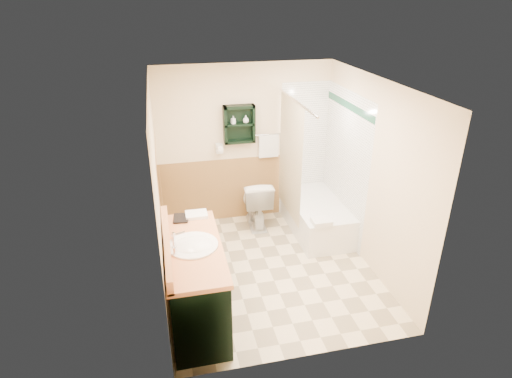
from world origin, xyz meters
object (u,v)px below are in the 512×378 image
object	(u,v)px
hair_dryer	(219,148)
soap_bottle_a	(233,122)
soap_bottle_b	(246,120)
vanity	(196,283)
bathtub	(315,215)
vanity_book	(173,211)
wall_shelf	(239,124)
toilet	(256,202)

from	to	relation	value
hair_dryer	soap_bottle_a	xyz separation A→B (m)	(0.21, -0.03, 0.39)
soap_bottle_a	soap_bottle_b	bearing A→B (deg)	0.00
vanity	soap_bottle_a	distance (m)	2.51
bathtub	soap_bottle_a	size ratio (longest dim) A/B	13.03
hair_dryer	vanity_book	world-z (taller)	hair_dryer
vanity	soap_bottle_a	size ratio (longest dim) A/B	12.68
soap_bottle_b	vanity_book	bearing A→B (deg)	-127.91
wall_shelf	vanity_book	size ratio (longest dim) A/B	2.41
wall_shelf	vanity	distance (m)	2.53
vanity	bathtub	distance (m)	2.47
wall_shelf	bathtub	distance (m)	1.76
hair_dryer	soap_bottle_a	distance (m)	0.45
vanity	vanity_book	size ratio (longest dim) A/B	6.40
hair_dryer	toilet	size ratio (longest dim) A/B	0.31
hair_dryer	vanity	bearing A→B (deg)	-105.67
wall_shelf	soap_bottle_b	distance (m)	0.11
hair_dryer	wall_shelf	bearing A→B (deg)	-4.76
toilet	soap_bottle_b	bearing A→B (deg)	-61.36
vanity	wall_shelf	bearing A→B (deg)	66.88
toilet	soap_bottle_a	world-z (taller)	soap_bottle_a
hair_dryer	vanity	xyz separation A→B (m)	(-0.59, -2.12, -0.74)
bathtub	toilet	bearing A→B (deg)	157.56
hair_dryer	vanity_book	size ratio (longest dim) A/B	1.05
toilet	soap_bottle_a	distance (m)	1.27
wall_shelf	vanity_book	distance (m)	1.90
vanity	soap_bottle_a	bearing A→B (deg)	68.87
bathtub	soap_bottle_b	bearing A→B (deg)	149.44
vanity	soap_bottle_b	bearing A→B (deg)	64.64
hair_dryer	soap_bottle_b	xyz separation A→B (m)	(0.40, -0.03, 0.41)
hair_dryer	vanity	size ratio (longest dim) A/B	0.16
wall_shelf	toilet	distance (m)	1.21
toilet	vanity_book	bearing A→B (deg)	48.30
hair_dryer	bathtub	world-z (taller)	hair_dryer
bathtub	soap_bottle_b	xyz separation A→B (m)	(-0.93, 0.55, 1.37)
wall_shelf	vanity	world-z (taller)	wall_shelf
hair_dryer	toilet	world-z (taller)	hair_dryer
bathtub	vanity_book	size ratio (longest dim) A/B	6.58
soap_bottle_a	vanity	bearing A→B (deg)	-111.13
vanity	bathtub	world-z (taller)	vanity
soap_bottle_b	wall_shelf	bearing A→B (deg)	177.03
hair_dryer	toilet	bearing A→B (deg)	-25.44
bathtub	soap_bottle_b	distance (m)	1.75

